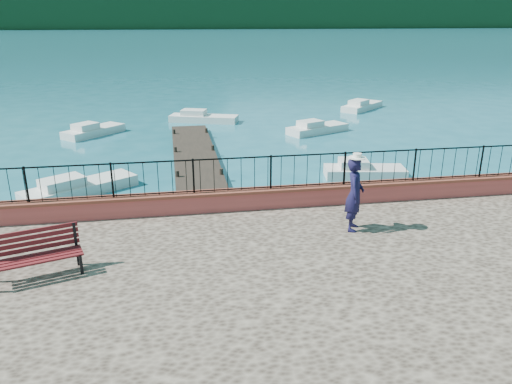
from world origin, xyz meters
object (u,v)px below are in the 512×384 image
object	(u,v)px
boat_2	(318,126)
boat_5	(362,104)
boat_3	(93,128)
boat_0	(79,184)
park_bench	(37,264)
person	(355,194)
boat_4	(204,116)
boat_1	(365,168)

from	to	relation	value
boat_2	boat_5	xyz separation A→B (m)	(5.47, 6.96, 0.00)
boat_3	boat_5	size ratio (longest dim) A/B	0.86
boat_0	boat_2	world-z (taller)	same
park_bench	boat_5	world-z (taller)	park_bench
boat_2	boat_3	bearing A→B (deg)	148.56
person	boat_0	size ratio (longest dim) A/B	0.44
boat_4	boat_5	size ratio (longest dim) A/B	1.04
boat_2	boat_3	size ratio (longest dim) A/B	1.04
person	boat_5	bearing A→B (deg)	1.79
boat_0	park_bench	bearing A→B (deg)	-120.29
boat_3	boat_4	size ratio (longest dim) A/B	0.83
park_bench	boat_5	bearing A→B (deg)	38.16
person	boat_1	size ratio (longest dim) A/B	0.58
boat_2	boat_5	world-z (taller)	same
boat_2	boat_3	world-z (taller)	same
person	boat_3	world-z (taller)	person
boat_1	boat_3	distance (m)	16.11
boat_5	boat_3	bearing A→B (deg)	154.01
boat_1	boat_0	bearing A→B (deg)	-169.38
park_bench	boat_1	distance (m)	14.28
boat_4	boat_5	world-z (taller)	same
park_bench	person	size ratio (longest dim) A/B	1.00
boat_3	boat_5	xyz separation A→B (m)	(18.37, 5.38, 0.00)
boat_2	park_bench	bearing A→B (deg)	-147.29
park_bench	boat_4	xyz separation A→B (m)	(5.08, 22.08, -1.11)
boat_0	boat_1	xyz separation A→B (m)	(11.61, 0.13, 0.00)
person	boat_3	distance (m)	20.20
boat_0	boat_4	distance (m)	14.33
boat_0	boat_5	xyz separation A→B (m)	(17.56, 15.77, 0.00)
person	park_bench	bearing A→B (deg)	123.55
boat_0	boat_5	size ratio (longest dim) A/B	1.04
boat_0	boat_1	size ratio (longest dim) A/B	1.30
boat_0	boat_5	world-z (taller)	same
boat_4	boat_2	bearing A→B (deg)	-15.03
person	boat_2	bearing A→B (deg)	10.21
boat_3	boat_4	distance (m)	7.09
person	boat_2	xyz separation A→B (m)	(3.95, 16.45, -1.76)
park_bench	boat_2	xyz separation A→B (m)	(11.45, 17.75, -1.11)
park_bench	boat_2	size ratio (longest dim) A/B	0.51
park_bench	boat_2	world-z (taller)	park_bench
boat_1	boat_4	bearing A→B (deg)	124.32
boat_1	boat_3	bearing A→B (deg)	150.42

